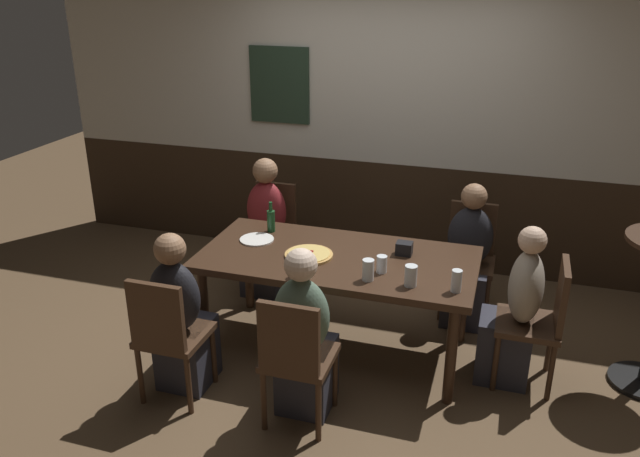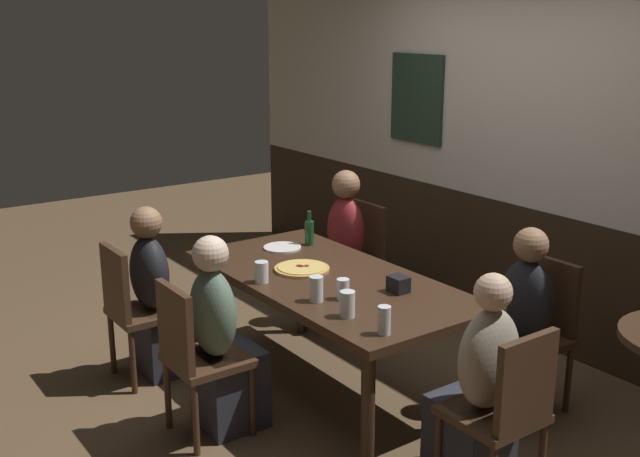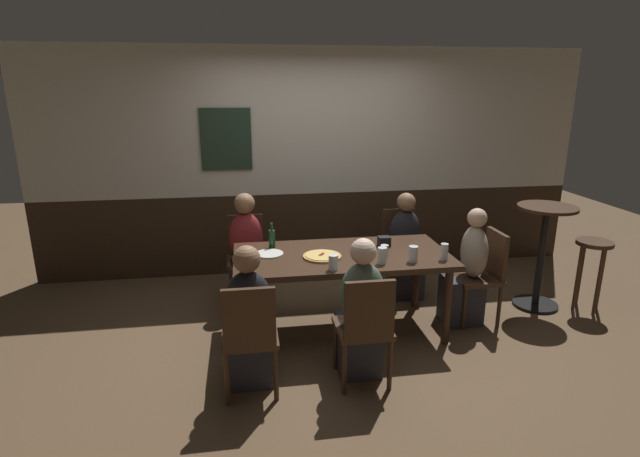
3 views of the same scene
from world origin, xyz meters
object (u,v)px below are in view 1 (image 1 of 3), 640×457
at_px(chair_left_far, 272,229).
at_px(pizza, 309,255).
at_px(chair_head_east, 541,317).
at_px(person_left_near, 181,323).
at_px(beer_glass_tall, 300,269).
at_px(chair_mid_near, 295,355).
at_px(person_mid_near, 304,344).
at_px(highball_clear, 382,265).
at_px(plate_white_large, 257,239).
at_px(person_left_far, 265,236).
at_px(pint_glass_stout, 456,282).
at_px(chair_left_near, 168,332).
at_px(beer_bottle_green, 271,220).
at_px(tumbler_short, 368,271).
at_px(chair_right_far, 469,253).
at_px(dining_table, 337,266).
at_px(person_head_east, 514,318).
at_px(person_right_far, 467,265).
at_px(condiment_caddy, 404,248).
at_px(pint_glass_amber, 411,277).

xyz_separation_m(chair_left_far, pizza, (0.65, -0.94, 0.26)).
bearing_deg(chair_head_east, person_left_near, -161.94).
bearing_deg(beer_glass_tall, chair_mid_near, -74.16).
relative_size(person_mid_near, pizza, 3.35).
relative_size(highball_clear, plate_white_large, 0.46).
bearing_deg(person_left_far, person_left_near, -90.00).
distance_m(pint_glass_stout, plate_white_large, 1.51).
bearing_deg(chair_left_near, person_left_near, 90.00).
bearing_deg(highball_clear, beer_glass_tall, -156.17).
bearing_deg(beer_bottle_green, tumbler_short, -32.80).
distance_m(chair_right_far, pint_glass_stout, 1.20).
distance_m(chair_left_near, person_left_near, 0.17).
bearing_deg(beer_bottle_green, plate_white_large, -101.28).
distance_m(pizza, beer_bottle_green, 0.54).
height_order(chair_left_near, pint_glass_stout, pint_glass_stout).
bearing_deg(person_left_near, chair_head_east, 18.06).
height_order(tumbler_short, highball_clear, tumbler_short).
distance_m(dining_table, tumbler_short, 0.43).
distance_m(chair_left_near, chair_mid_near, 0.83).
relative_size(person_left_near, person_head_east, 1.00).
height_order(chair_head_east, chair_mid_near, same).
xyz_separation_m(chair_head_east, person_left_near, (-2.20, -0.72, -0.03)).
xyz_separation_m(chair_right_far, person_mid_near, (-0.83, -1.60, -0.03)).
xyz_separation_m(chair_left_near, person_left_near, (-0.00, 0.16, -0.03)).
xyz_separation_m(person_head_east, beer_glass_tall, (-1.34, -0.37, 0.33)).
bearing_deg(dining_table, chair_mid_near, -90.00).
xyz_separation_m(pizza, beer_glass_tall, (0.04, -0.31, 0.04)).
height_order(chair_right_far, person_left_near, person_left_near).
distance_m(person_left_near, beer_bottle_green, 1.09).
bearing_deg(person_right_far, condiment_caddy, -126.07).
relative_size(beer_glass_tall, highball_clear, 1.09).
bearing_deg(chair_left_near, person_left_far, 90.00).
bearing_deg(beer_bottle_green, pizza, -39.64).
relative_size(highball_clear, condiment_caddy, 1.04).
relative_size(dining_table, pint_glass_amber, 13.86).
xyz_separation_m(chair_left_near, chair_mid_near, (0.83, 0.00, 0.00)).
distance_m(chair_left_far, tumbler_short, 1.65).
bearing_deg(chair_right_far, beer_bottle_green, -157.21).
relative_size(chair_head_east, highball_clear, 7.70).
distance_m(person_mid_near, condiment_caddy, 1.03).
xyz_separation_m(chair_head_east, person_right_far, (-0.53, 0.72, -0.03)).
relative_size(chair_head_east, chair_mid_near, 1.00).
xyz_separation_m(pint_glass_stout, beer_glass_tall, (-0.98, -0.09, -0.01)).
relative_size(pint_glass_amber, condiment_caddy, 1.24).
bearing_deg(beer_glass_tall, condiment_caddy, 42.76).
xyz_separation_m(person_mid_near, person_right_far, (0.83, 1.43, -0.01)).
bearing_deg(highball_clear, beer_bottle_green, 155.25).
bearing_deg(pint_glass_amber, dining_table, 152.53).
relative_size(beer_glass_tall, condiment_caddy, 1.13).
xyz_separation_m(pint_glass_stout, tumbler_short, (-0.55, -0.01, -0.00)).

